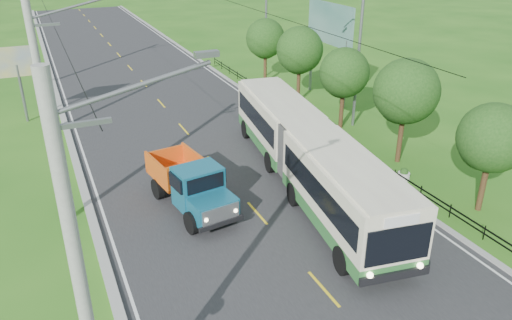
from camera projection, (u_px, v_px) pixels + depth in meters
ground at (324, 289)px, 18.57m from camera, size 240.00×240.00×0.00m
road at (175, 120)px, 35.12m from camera, size 14.00×120.00×0.02m
curb_left at (68, 134)px, 32.42m from camera, size 0.40×120.00×0.15m
curb_right at (267, 106)px, 37.77m from camera, size 0.30×120.00×0.10m
edge_line_left at (77, 134)px, 32.64m from camera, size 0.12×120.00×0.00m
edge_line_right at (261, 107)px, 37.59m from camera, size 0.12×120.00×0.00m
centre_dash at (324, 289)px, 18.56m from camera, size 0.12×2.20×0.00m
railing_right at (317, 127)px, 33.01m from camera, size 0.04×40.00×0.60m
pole_nearest at (85, 292)px, 10.95m from camera, size 3.51×0.44×10.00m
pole_near at (48, 116)px, 20.81m from camera, size 3.51×0.32×10.00m
pole_mid at (35, 56)px, 30.74m from camera, size 3.51×0.32×10.00m
pole_far at (29, 25)px, 40.68m from camera, size 3.51×0.32×10.00m
tree_second at (491, 140)px, 22.53m from camera, size 3.18×3.26×5.30m
tree_third at (405, 94)px, 27.30m from camera, size 3.60×3.62×6.00m
tree_fourth at (344, 75)px, 32.44m from camera, size 3.24×3.31×5.40m
tree_fifth at (299, 52)px, 37.30m from camera, size 3.48×3.52×5.80m
tree_back at (265, 40)px, 42.35m from camera, size 3.30×3.36×5.50m
streetlight_mid at (357, 54)px, 32.06m from camera, size 3.02×0.20×9.07m
streetlight_far at (264, 21)px, 43.66m from camera, size 3.02×0.20×9.07m
planter_near at (404, 175)px, 26.62m from camera, size 0.64×0.64×0.67m
planter_mid at (325, 126)px, 33.24m from camera, size 0.64×0.64×0.67m
planter_far at (273, 93)px, 39.86m from camera, size 0.64×0.64×0.67m
billboard_left at (17, 67)px, 33.28m from camera, size 3.00×0.20×5.20m
billboard_right at (330, 30)px, 37.46m from camera, size 0.24×6.00×7.30m
bus at (308, 151)px, 25.16m from camera, size 5.29×17.69×3.37m
dump_truck at (191, 182)px, 23.47m from camera, size 3.04×6.08×2.45m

